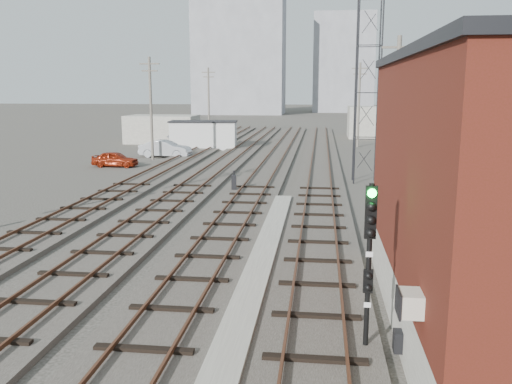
% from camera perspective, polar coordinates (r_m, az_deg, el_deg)
% --- Properties ---
extents(ground, '(320.00, 320.00, 0.00)m').
position_cam_1_polar(ground, '(62.35, 4.52, 5.02)').
color(ground, '#282621').
rests_on(ground, ground).
extents(track_right, '(3.20, 90.00, 0.39)m').
position_cam_1_polar(track_right, '(41.45, 6.75, 2.21)').
color(track_right, '#332D28').
rests_on(track_right, ground).
extents(track_mid_right, '(3.20, 90.00, 0.39)m').
position_cam_1_polar(track_mid_right, '(41.64, 1.24, 2.32)').
color(track_mid_right, '#332D28').
rests_on(track_mid_right, ground).
extents(track_mid_left, '(3.20, 90.00, 0.39)m').
position_cam_1_polar(track_mid_left, '(42.22, -4.18, 2.41)').
color(track_mid_left, '#332D28').
rests_on(track_mid_left, ground).
extents(track_left, '(3.20, 90.00, 0.39)m').
position_cam_1_polar(track_left, '(43.16, -9.40, 2.48)').
color(track_left, '#332D28').
rests_on(track_left, ground).
extents(platform_curb, '(0.90, 28.00, 0.26)m').
position_cam_1_polar(platform_curb, '(17.24, -0.35, -10.00)').
color(platform_curb, gray).
rests_on(platform_curb, ground).
extents(lattice_tower, '(1.60, 1.60, 15.00)m').
position_cam_1_polar(lattice_tower, '(37.13, 11.73, 12.52)').
color(lattice_tower, black).
rests_on(lattice_tower, ground).
extents(utility_pole_left_b, '(1.80, 0.24, 9.00)m').
position_cam_1_polar(utility_pole_left_b, '(49.35, -11.01, 8.93)').
color(utility_pole_left_b, '#595147').
rests_on(utility_pole_left_b, ground).
extents(utility_pole_left_c, '(1.80, 0.24, 9.00)m').
position_cam_1_polar(utility_pole_left_c, '(73.55, -5.00, 9.64)').
color(utility_pole_left_c, '#595147').
rests_on(utility_pole_left_c, ground).
extents(utility_pole_right_a, '(1.80, 0.24, 9.00)m').
position_cam_1_polar(utility_pole_right_a, '(30.28, 14.52, 7.71)').
color(utility_pole_right_a, '#595147').
rests_on(utility_pole_right_a, ground).
extents(utility_pole_right_b, '(1.80, 0.24, 9.00)m').
position_cam_1_polar(utility_pole_right_b, '(60.14, 10.79, 9.24)').
color(utility_pole_right_b, '#595147').
rests_on(utility_pole_right_b, ground).
extents(apartment_left, '(22.00, 14.00, 30.00)m').
position_cam_1_polar(apartment_left, '(138.79, -1.71, 14.42)').
color(apartment_left, gray).
rests_on(apartment_left, ground).
extents(apartment_right, '(16.00, 12.00, 26.00)m').
position_cam_1_polar(apartment_right, '(152.23, 9.16, 13.22)').
color(apartment_right, gray).
rests_on(apartment_right, ground).
extents(shed_left, '(8.00, 5.00, 3.20)m').
position_cam_1_polar(shed_left, '(64.86, -9.82, 6.54)').
color(shed_left, gray).
rests_on(shed_left, ground).
extents(shed_right, '(6.00, 6.00, 4.00)m').
position_cam_1_polar(shed_right, '(72.40, 12.07, 7.21)').
color(shed_right, gray).
rests_on(shed_right, ground).
extents(signal_mast, '(0.40, 0.41, 4.14)m').
position_cam_1_polar(signal_mast, '(12.94, 11.82, -6.54)').
color(signal_mast, gray).
rests_on(signal_mast, ground).
extents(switch_stand, '(0.32, 0.32, 1.27)m').
position_cam_1_polar(switch_stand, '(33.06, -2.34, 0.95)').
color(switch_stand, black).
rests_on(switch_stand, ground).
extents(site_trailer, '(7.26, 3.63, 2.96)m').
position_cam_1_polar(site_trailer, '(57.60, -5.55, 6.02)').
color(site_trailer, silver).
rests_on(site_trailer, ground).
extents(car_red, '(3.74, 1.56, 1.27)m').
position_cam_1_polar(car_red, '(45.55, -14.61, 3.38)').
color(car_red, maroon).
rests_on(car_red, ground).
extents(car_silver, '(4.86, 1.93, 1.57)m').
position_cam_1_polar(car_silver, '(51.05, -9.53, 4.51)').
color(car_silver, '#AFB2B7').
rests_on(car_silver, ground).
extents(car_grey, '(4.65, 2.25, 1.30)m').
position_cam_1_polar(car_grey, '(59.63, -7.08, 5.34)').
color(car_grey, slate).
rests_on(car_grey, ground).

